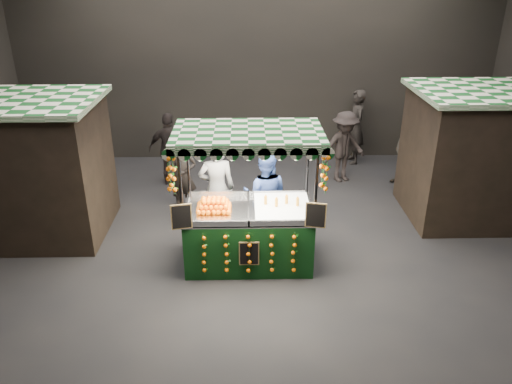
{
  "coord_description": "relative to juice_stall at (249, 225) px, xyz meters",
  "views": [
    {
      "loc": [
        -0.32,
        -7.54,
        4.71
      ],
      "look_at": [
        -0.14,
        0.11,
        1.18
      ],
      "focal_mm": 34.75,
      "sensor_mm": 36.0,
      "label": 1
    }
  ],
  "objects": [
    {
      "name": "shopper_0",
      "position": [
        -1.33,
        2.03,
        0.08
      ],
      "size": [
        0.66,
        0.49,
        1.63
      ],
      "rotation": [
        0.0,
        0.0,
        -0.19
      ],
      "color": "black",
      "rests_on": "ground"
    },
    {
      "name": "shopper_1",
      "position": [
        3.7,
        3.19,
        0.07
      ],
      "size": [
        0.99,
        0.95,
        1.61
      ],
      "rotation": [
        0.0,
        0.0,
        -0.63
      ],
      "color": "#292621",
      "rests_on": "ground"
    },
    {
      "name": "shopper_6",
      "position": [
        2.76,
        4.74,
        0.21
      ],
      "size": [
        0.5,
        0.72,
        1.9
      ],
      "rotation": [
        0.0,
        0.0,
        -1.5
      ],
      "color": "black",
      "rests_on": "ground"
    },
    {
      "name": "shopper_5",
      "position": [
        4.2,
        3.88,
        0.19
      ],
      "size": [
        1.26,
        1.77,
        1.85
      ],
      "rotation": [
        0.0,
        0.0,
        2.04
      ],
      "color": "black",
      "rests_on": "ground"
    },
    {
      "name": "neighbour_stall_right",
      "position": [
        4.67,
        1.73,
        0.57
      ],
      "size": [
        3.0,
        2.2,
        2.6
      ],
      "color": "black",
      "rests_on": "ground"
    },
    {
      "name": "neighbour_stall_left",
      "position": [
        -4.13,
        1.23,
        0.57
      ],
      "size": [
        3.0,
        2.2,
        2.6
      ],
      "color": "black",
      "rests_on": "ground"
    },
    {
      "name": "shopper_3",
      "position": [
        2.25,
        3.54,
        0.11
      ],
      "size": [
        1.25,
        1.02,
        1.69
      ],
      "rotation": [
        0.0,
        0.0,
        0.42
      ],
      "color": "#292321",
      "rests_on": "ground"
    },
    {
      "name": "juice_stall",
      "position": [
        0.0,
        0.0,
        0.0
      ],
      "size": [
        2.45,
        1.44,
        2.37
      ],
      "color": "black",
      "rests_on": "ground"
    },
    {
      "name": "vendor_blue",
      "position": [
        0.31,
        0.89,
        0.12
      ],
      "size": [
        0.93,
        0.79,
        1.71
      ],
      "rotation": [
        0.0,
        0.0,
        2.97
      ],
      "color": "#2B428B",
      "rests_on": "ground"
    },
    {
      "name": "ground",
      "position": [
        0.27,
        0.23,
        -0.74
      ],
      "size": [
        12.0,
        12.0,
        0.0
      ],
      "primitive_type": "plane",
      "color": "black",
      "rests_on": "ground"
    },
    {
      "name": "shopper_4",
      "position": [
        -4.23,
        3.99,
        0.16
      ],
      "size": [
        1.04,
        1.01,
        1.8
      ],
      "rotation": [
        0.0,
        0.0,
        3.84
      ],
      "color": "#2A2522",
      "rests_on": "ground"
    },
    {
      "name": "shopper_2",
      "position": [
        -1.77,
        3.46,
        0.11
      ],
      "size": [
        1.02,
        0.47,
        1.7
      ],
      "rotation": [
        0.0,
        0.0,
        3.08
      ],
      "color": "black",
      "rests_on": "ground"
    },
    {
      "name": "vendor_grey",
      "position": [
        -0.59,
        1.07,
        0.19
      ],
      "size": [
        0.72,
        0.51,
        1.85
      ],
      "rotation": [
        0.0,
        0.0,
        3.24
      ],
      "color": "gray",
      "rests_on": "ground"
    },
    {
      "name": "market_hall",
      "position": [
        0.27,
        0.23,
        2.65
      ],
      "size": [
        12.1,
        10.1,
        5.05
      ],
      "color": "black",
      "rests_on": "ground"
    }
  ]
}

